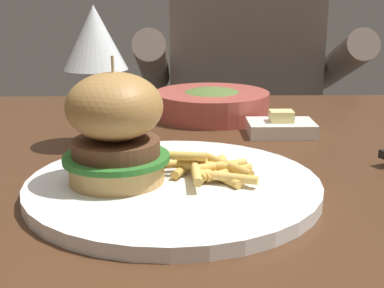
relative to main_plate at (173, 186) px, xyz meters
The scene contains 8 objects.
dining_table 0.20m from the main_plate, 64.67° to the left, with size 1.14×0.77×0.74m.
main_plate is the anchor object (origin of this frame).
burger_sandwich 0.09m from the main_plate, behind, with size 0.11×0.11×0.13m.
fries_pile 0.04m from the main_plate, 14.49° to the left, with size 0.11×0.11×0.03m.
wine_glass 0.25m from the main_plate, 119.28° to the left, with size 0.08×0.08×0.19m.
butter_dish 0.28m from the main_plate, 56.32° to the left, with size 0.10×0.07×0.04m.
soup_bowl 0.36m from the main_plate, 80.32° to the left, with size 0.19×0.19×0.05m.
diner_person 0.85m from the main_plate, 78.61° to the left, with size 0.51×0.36×1.18m.
Camera 1 is at (-0.07, -0.67, 0.94)m, focal length 50.00 mm.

